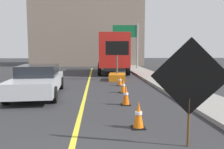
# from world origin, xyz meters

# --- Properties ---
(sidewalk_curb) EXTENTS (1.96, 48.00, 0.14)m
(sidewalk_curb) POSITION_xyz_m (4.79, 6.00, 0.07)
(sidewalk_curb) COLOR gray
(sidewalk_curb) RESTS_ON ground
(lane_center_stripe) EXTENTS (0.14, 36.00, 0.01)m
(lane_center_stripe) POSITION_xyz_m (0.00, 6.00, 0.00)
(lane_center_stripe) COLOR yellow
(lane_center_stripe) RESTS_ON ground
(roadwork_sign) EXTENTS (1.60, 0.39, 2.33)m
(roadwork_sign) POSITION_xyz_m (2.48, 1.79, 1.47)
(roadwork_sign) COLOR #593819
(roadwork_sign) RESTS_ON ground
(arrow_board_trailer) EXTENTS (1.60, 1.90, 2.70)m
(arrow_board_trailer) POSITION_xyz_m (1.96, 12.87, 0.48)
(arrow_board_trailer) COLOR orange
(arrow_board_trailer) RESTS_ON ground
(box_truck) EXTENTS (2.74, 6.68, 3.48)m
(box_truck) POSITION_xyz_m (1.99, 17.73, 1.87)
(box_truck) COLOR black
(box_truck) RESTS_ON ground
(pickup_car) EXTENTS (2.29, 5.11, 1.38)m
(pickup_car) POSITION_xyz_m (-2.16, 7.80, 0.70)
(pickup_car) COLOR silver
(pickup_car) RESTS_ON ground
(highway_guide_sign) EXTENTS (2.79, 0.27, 5.00)m
(highway_guide_sign) POSITION_xyz_m (4.22, 22.09, 3.42)
(highway_guide_sign) COLOR gray
(highway_guide_sign) RESTS_ON ground
(far_building_block) EXTENTS (14.82, 8.56, 9.44)m
(far_building_block) POSITION_xyz_m (-0.64, 30.92, 4.72)
(far_building_block) COLOR gray
(far_building_block) RESTS_ON ground
(traffic_cone_near_sign) EXTENTS (0.36, 0.36, 0.73)m
(traffic_cone_near_sign) POSITION_xyz_m (1.63, 3.02, 0.36)
(traffic_cone_near_sign) COLOR black
(traffic_cone_near_sign) RESTS_ON ground
(traffic_cone_mid_lane) EXTENTS (0.36, 0.36, 0.77)m
(traffic_cone_mid_lane) POSITION_xyz_m (1.63, 5.61, 0.38)
(traffic_cone_mid_lane) COLOR black
(traffic_cone_mid_lane) RESTS_ON ground
(traffic_cone_far_lane) EXTENTS (0.36, 0.36, 0.67)m
(traffic_cone_far_lane) POSITION_xyz_m (1.83, 8.13, 0.33)
(traffic_cone_far_lane) COLOR black
(traffic_cone_far_lane) RESTS_ON ground
(traffic_cone_curbside) EXTENTS (0.36, 0.36, 0.60)m
(traffic_cone_curbside) POSITION_xyz_m (1.90, 10.39, 0.29)
(traffic_cone_curbside) COLOR black
(traffic_cone_curbside) RESTS_ON ground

